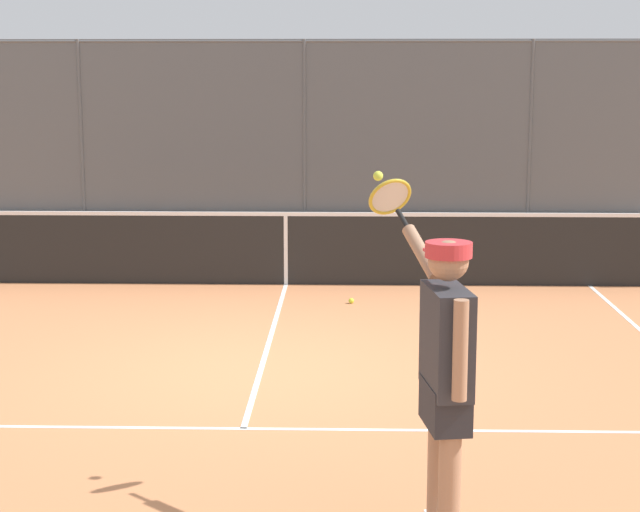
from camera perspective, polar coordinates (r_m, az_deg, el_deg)
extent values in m
plane|color=#C67A4C|center=(9.68, -3.31, -6.35)|extent=(60.00, 60.00, 0.00)
cube|color=white|center=(8.16, -4.27, -9.52)|extent=(6.22, 0.05, 0.01)
cube|color=white|center=(10.83, -2.78, -4.55)|extent=(0.05, 5.62, 0.01)
cylinder|color=#565B60|center=(19.54, 11.59, 6.78)|extent=(0.07, 0.07, 3.37)
cylinder|color=#565B60|center=(19.26, -0.87, 6.93)|extent=(0.07, 0.07, 3.37)
cylinder|color=#565B60|center=(19.88, -13.10, 6.77)|extent=(0.07, 0.07, 3.37)
cylinder|color=#565B60|center=(19.24, -0.88, 11.83)|extent=(16.75, 0.05, 0.05)
cube|color=#565B60|center=(19.26, -0.87, 6.93)|extent=(16.75, 0.02, 3.37)
cube|color=#387A3D|center=(19.93, -0.78, 6.14)|extent=(19.75, 0.90, 2.75)
cube|color=silver|center=(19.24, -0.88, 2.11)|extent=(17.75, 0.18, 0.15)
cube|color=black|center=(13.48, -1.91, 0.32)|extent=(10.14, 0.02, 0.91)
cube|color=white|center=(13.41, -1.92, 2.34)|extent=(10.14, 0.04, 0.05)
cube|color=white|center=(13.48, -1.91, 0.32)|extent=(0.05, 0.04, 0.91)
cylinder|color=#A87A5B|center=(6.02, 7.21, -11.69)|extent=(0.13, 0.13, 0.84)
cylinder|color=#A87A5B|center=(6.28, 6.59, -10.74)|extent=(0.13, 0.13, 0.84)
cube|color=#28282D|center=(6.03, 6.96, -8.18)|extent=(0.28, 0.47, 0.26)
cube|color=#2D2D33|center=(5.92, 7.04, -4.65)|extent=(0.28, 0.54, 0.61)
cylinder|color=#A87A5B|center=(5.62, 7.79, -5.21)|extent=(0.08, 0.08, 0.56)
cylinder|color=#A87A5B|center=(6.28, 5.66, 0.18)|extent=(0.24, 0.41, 0.31)
sphere|color=#A87A5B|center=(5.82, 7.14, -0.26)|extent=(0.23, 0.23, 0.23)
cylinder|color=red|center=(5.81, 7.15, 0.36)|extent=(0.30, 0.30, 0.09)
cube|color=red|center=(5.94, 6.86, 0.23)|extent=(0.22, 0.23, 0.02)
cylinder|color=black|center=(6.48, 4.63, 2.01)|extent=(0.10, 0.17, 0.13)
torus|color=gold|center=(6.63, 3.90, 3.29)|extent=(0.34, 0.29, 0.26)
cylinder|color=silver|center=(6.63, 3.90, 3.29)|extent=(0.28, 0.23, 0.21)
sphere|color=#D6E042|center=(6.78, 3.24, 4.46)|extent=(0.07, 0.07, 0.07)
sphere|color=#CCDB33|center=(12.43, 1.75, -2.50)|extent=(0.07, 0.07, 0.07)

